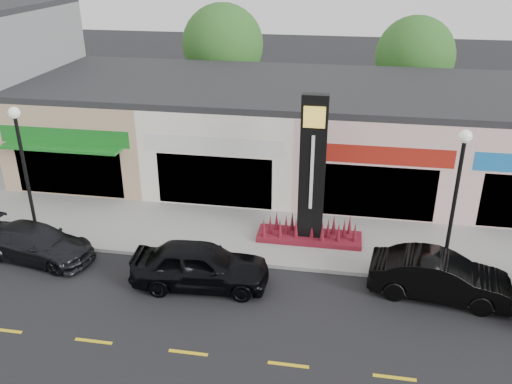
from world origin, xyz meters
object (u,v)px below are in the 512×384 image
(lamp_east_near, at_px, (456,190))
(car_black_sedan, at_px, (200,265))
(pylon_sign, at_px, (311,192))
(car_dark_sedan, at_px, (36,243))
(lamp_west_near, at_px, (23,161))
(car_black_conv, at_px, (440,277))

(lamp_east_near, height_order, car_black_sedan, lamp_east_near)
(pylon_sign, xyz_separation_m, car_dark_sedan, (-10.22, -3.00, -1.61))
(lamp_west_near, distance_m, car_black_sedan, 8.16)
(lamp_west_near, height_order, car_black_sedan, lamp_west_near)
(car_dark_sedan, distance_m, car_black_conv, 14.88)
(lamp_west_near, relative_size, car_black_conv, 1.16)
(lamp_east_near, xyz_separation_m, pylon_sign, (-5.00, 1.70, -1.20))
(lamp_west_near, bearing_deg, car_black_sedan, -14.98)
(pylon_sign, relative_size, car_dark_sedan, 1.31)
(car_black_sedan, relative_size, car_black_conv, 1.03)
(lamp_east_near, distance_m, car_black_conv, 2.99)
(lamp_west_near, height_order, car_black_conv, lamp_west_near)
(pylon_sign, xyz_separation_m, car_black_conv, (4.67, -2.94, -1.50))
(car_black_conv, bearing_deg, car_black_sedan, 102.59)
(lamp_east_near, relative_size, car_dark_sedan, 1.19)
(lamp_east_near, distance_m, car_black_sedan, 9.16)
(pylon_sign, relative_size, car_black_conv, 1.27)
(pylon_sign, bearing_deg, car_black_sedan, -133.82)
(lamp_east_near, height_order, car_black_conv, lamp_east_near)
(car_dark_sedan, bearing_deg, car_black_conv, -80.21)
(car_black_sedan, distance_m, car_black_conv, 8.24)
(lamp_west_near, bearing_deg, car_dark_sedan, -58.93)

